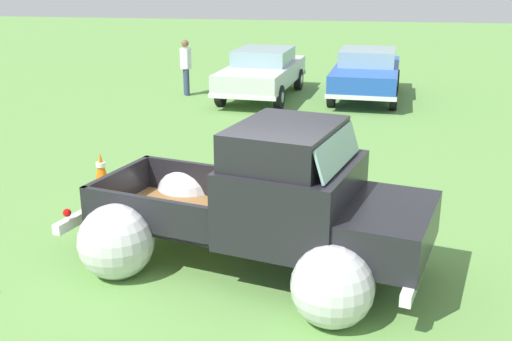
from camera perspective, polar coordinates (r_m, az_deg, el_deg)
name	(u,v)px	position (r m, az deg, el deg)	size (l,w,h in m)	color
ground_plane	(245,262)	(8.12, -1.04, -8.57)	(80.00, 80.00, 0.00)	#609347
vintage_pickup_truck	(273,213)	(7.67, 1.57, -4.03)	(4.93, 3.55, 1.96)	black
show_car_0	(262,71)	(18.42, 0.61, 9.30)	(2.18, 4.78, 1.43)	black
show_car_1	(367,72)	(18.60, 10.32, 9.09)	(2.14, 4.67, 1.43)	black
spectator_0	(186,64)	(18.82, -6.59, 9.89)	(0.46, 0.51, 1.67)	navy
lane_cone_0	(101,170)	(11.05, -14.29, 0.02)	(0.36, 0.36, 0.63)	black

